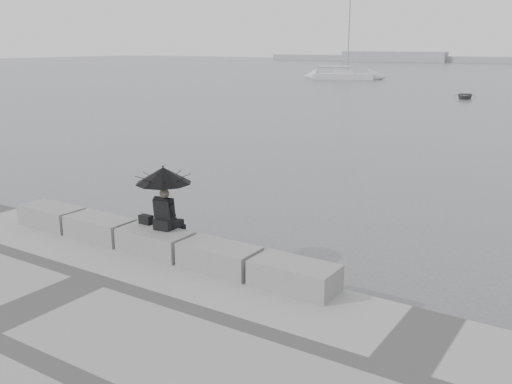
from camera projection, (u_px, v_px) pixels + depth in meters
The scene contains 10 objects.
ground at pixel (171, 268), 12.70m from camera, with size 360.00×360.00×0.00m, color #4C4F52.
stone_block_far_left at pixel (52, 216), 13.94m from camera, with size 1.60×0.80×0.50m, color slate.
stone_block_left at pixel (100, 228), 13.04m from camera, with size 1.60×0.80×0.50m, color slate.
stone_block_centre at pixel (155, 242), 12.14m from camera, with size 1.60×0.80×0.50m, color slate.
stone_block_right at pixel (219, 257), 11.25m from camera, with size 1.60×0.80×0.50m, color slate.
stone_block_far_right at pixel (294, 276), 10.35m from camera, with size 1.60×0.80×0.50m, color slate.
seated_person at pixel (163, 183), 11.91m from camera, with size 1.18×1.18×1.39m.
bag at pixel (146, 219), 12.51m from camera, with size 0.30×0.17×0.19m, color black.
sailboat_left at pixel (344, 76), 80.73m from camera, with size 8.72×5.05×12.90m.
dinghy at pixel (465, 96), 52.11m from camera, with size 3.02×1.28×0.51m, color slate.
Camera 1 is at (8.07, -8.91, 4.83)m, focal length 40.00 mm.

